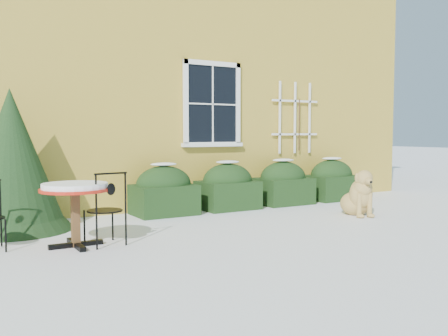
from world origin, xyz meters
TOP-DOWN VIEW (x-y plane):
  - ground at (0.00, 0.00)m, footprint 80.00×80.00m
  - house at (0.00, 7.00)m, footprint 12.40×8.40m
  - hedge_row at (1.65, 2.55)m, footprint 4.95×0.80m
  - evergreen_shrub at (-2.78, 2.37)m, footprint 1.71×1.71m
  - bistro_table at (-2.26, 0.83)m, footprint 0.86×0.86m
  - patio_chair_near at (-1.90, 0.72)m, footprint 0.47×0.46m
  - dog at (2.55, 0.73)m, footprint 0.67×0.88m

SIDE VIEW (x-z plane):
  - ground at x=0.00m, z-range 0.00..0.00m
  - dog at x=2.55m, z-range -0.08..0.74m
  - hedge_row at x=1.65m, z-range -0.05..0.86m
  - patio_chair_near at x=-1.90m, z-range 0.00..0.94m
  - bistro_table at x=-2.26m, z-range 0.27..1.07m
  - evergreen_shrub at x=-2.78m, z-range -0.20..1.87m
  - house at x=0.00m, z-range 0.02..6.42m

